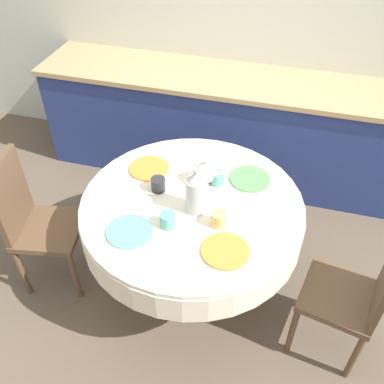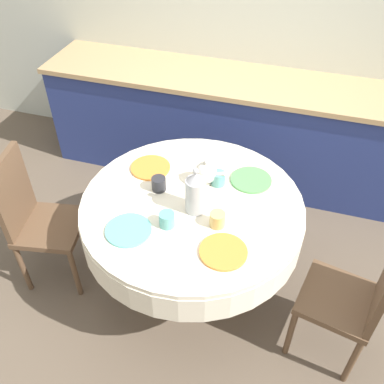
# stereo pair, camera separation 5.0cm
# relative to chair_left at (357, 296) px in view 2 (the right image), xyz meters

# --- Properties ---
(ground_plane) EXTENTS (12.00, 12.00, 0.00)m
(ground_plane) POSITION_rel_chair_left_xyz_m (-0.98, 0.20, -0.54)
(ground_plane) COLOR brown
(wall_back) EXTENTS (7.00, 0.05, 2.60)m
(wall_back) POSITION_rel_chair_left_xyz_m (-0.98, 1.85, 0.76)
(wall_back) COLOR beige
(wall_back) RESTS_ON ground_plane
(kitchen_counter) EXTENTS (3.24, 0.64, 0.91)m
(kitchen_counter) POSITION_rel_chair_left_xyz_m (-0.98, 1.52, -0.08)
(kitchen_counter) COLOR navy
(kitchen_counter) RESTS_ON ground_plane
(dining_table) EXTENTS (1.32, 1.32, 0.76)m
(dining_table) POSITION_rel_chair_left_xyz_m (-0.98, 0.20, 0.10)
(dining_table) COLOR tan
(dining_table) RESTS_ON ground_plane
(chair_left) EXTENTS (0.47, 0.47, 0.98)m
(chair_left) POSITION_rel_chair_left_xyz_m (0.00, 0.00, 0.00)
(chair_left) COLOR brown
(chair_left) RESTS_ON ground_plane
(chair_right) EXTENTS (0.47, 0.47, 0.98)m
(chair_right) POSITION_rel_chair_left_xyz_m (-1.97, 0.02, 0.00)
(chair_right) COLOR brown
(chair_right) RESTS_ON ground_plane
(plate_near_left) EXTENTS (0.25, 0.25, 0.01)m
(plate_near_left) POSITION_rel_chair_left_xyz_m (-1.24, -0.11, 0.23)
(plate_near_left) COLOR #60BCB7
(plate_near_left) RESTS_ON dining_table
(cup_near_left) EXTENTS (0.09, 0.09, 0.09)m
(cup_near_left) POSITION_rel_chair_left_xyz_m (-1.06, -0.01, 0.27)
(cup_near_left) COLOR #5BA39E
(cup_near_left) RESTS_ON dining_table
(plate_near_right) EXTENTS (0.25, 0.25, 0.01)m
(plate_near_right) POSITION_rel_chair_left_xyz_m (-0.72, -0.11, 0.23)
(plate_near_right) COLOR orange
(plate_near_right) RESTS_ON dining_table
(cup_near_right) EXTENTS (0.09, 0.09, 0.09)m
(cup_near_right) POSITION_rel_chair_left_xyz_m (-0.80, 0.07, 0.27)
(cup_near_right) COLOR #DBB766
(cup_near_right) RESTS_ON dining_table
(plate_far_left) EXTENTS (0.25, 0.25, 0.01)m
(plate_far_left) POSITION_rel_chair_left_xyz_m (-1.33, 0.43, 0.23)
(plate_far_left) COLOR orange
(plate_far_left) RESTS_ON dining_table
(cup_far_left) EXTENTS (0.09, 0.09, 0.09)m
(cup_far_left) POSITION_rel_chair_left_xyz_m (-1.21, 0.26, 0.27)
(cup_far_left) COLOR #28282D
(cup_far_left) RESTS_ON dining_table
(plate_far_right) EXTENTS (0.25, 0.25, 0.01)m
(plate_far_right) POSITION_rel_chair_left_xyz_m (-0.69, 0.50, 0.23)
(plate_far_right) COLOR #5BA85B
(plate_far_right) RESTS_ON dining_table
(cup_far_right) EXTENTS (0.09, 0.09, 0.09)m
(cup_far_right) POSITION_rel_chair_left_xyz_m (-0.88, 0.41, 0.27)
(cup_far_right) COLOR #5BA39E
(cup_far_right) RESTS_ON dining_table
(coffee_carafe) EXTENTS (0.11, 0.11, 0.30)m
(coffee_carafe) POSITION_rel_chair_left_xyz_m (-0.95, 0.15, 0.36)
(coffee_carafe) COLOR #B2B2B7
(coffee_carafe) RESTS_ON dining_table
(teapot) EXTENTS (0.19, 0.14, 0.18)m
(teapot) POSITION_rel_chair_left_xyz_m (-0.95, 0.40, 0.31)
(teapot) COLOR silver
(teapot) RESTS_ON dining_table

